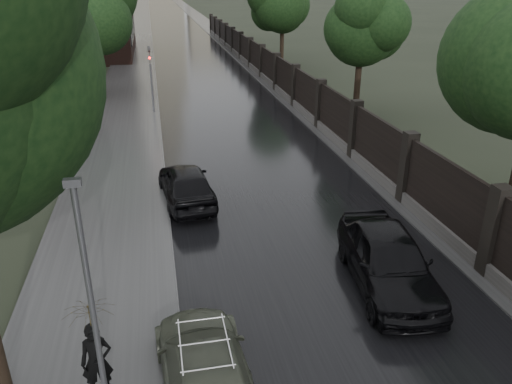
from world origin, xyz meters
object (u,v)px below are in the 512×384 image
object	(u,v)px
lamp_post	(94,318)
volga_sedan	(206,370)
tree_right_b	(362,30)
tree_right_c	(283,10)
car_right_near	(388,259)
traffic_light	(151,74)
hatchback_left	(186,184)
pedestrian_umbrella	(91,324)
tree_left_far	(88,18)

from	to	relation	value
lamp_post	volga_sedan	size ratio (longest dim) A/B	1.16
tree_right_b	tree_right_c	xyz separation A→B (m)	(0.00, 18.00, 0.00)
car_right_near	lamp_post	bearing A→B (deg)	-146.36
tree_right_c	volga_sedan	xyz separation A→B (m)	(-11.10, -37.84, -4.31)
tree_right_c	volga_sedan	size ratio (longest dim) A/B	1.59
tree_right_b	traffic_light	world-z (taller)	tree_right_b
tree_right_c	lamp_post	bearing A→B (deg)	-108.52
lamp_post	volga_sedan	distance (m)	2.79
lamp_post	traffic_light	bearing A→B (deg)	87.32
tree_right_b	volga_sedan	xyz separation A→B (m)	(-11.10, -19.84, -4.31)
tree_right_b	hatchback_left	world-z (taller)	tree_right_b
tree_right_c	traffic_light	bearing A→B (deg)	-128.18
car_right_near	tree_right_b	bearing A→B (deg)	77.44
tree_right_b	traffic_light	bearing A→B (deg)	165.76
traffic_light	pedestrian_umbrella	distance (m)	22.58
tree_left_far	tree_right_c	bearing A→B (deg)	32.83
traffic_light	hatchback_left	xyz separation A→B (m)	(1.02, -13.37, -1.67)
tree_right_b	pedestrian_umbrella	bearing A→B (deg)	-123.93
tree_left_far	car_right_near	world-z (taller)	tree_left_far
car_right_near	tree_left_far	bearing A→B (deg)	117.70
hatchback_left	volga_sedan	bearing A→B (deg)	82.64
traffic_light	pedestrian_umbrella	xyz separation A→B (m)	(-1.35, -22.54, -0.54)
tree_left_far	traffic_light	xyz separation A→B (m)	(3.70, -5.01, -2.84)
tree_right_b	tree_right_c	size ratio (longest dim) A/B	1.00
tree_right_b	hatchback_left	size ratio (longest dim) A/B	1.64
tree_left_far	traffic_light	bearing A→B (deg)	-53.53
tree_right_b	lamp_post	bearing A→B (deg)	-122.18
lamp_post	volga_sedan	xyz separation A→B (m)	(1.80, 0.66, -2.03)
tree_left_far	tree_right_c	distance (m)	18.45
tree_right_b	hatchback_left	xyz separation A→B (m)	(-10.78, -10.38, -4.22)
lamp_post	car_right_near	bearing A→B (deg)	26.99
tree_right_c	traffic_light	xyz separation A→B (m)	(-11.80, -15.01, -2.55)
hatchback_left	pedestrian_umbrella	bearing A→B (deg)	70.10
tree_left_far	traffic_light	world-z (taller)	tree_left_far
lamp_post	traffic_light	world-z (taller)	lamp_post
volga_sedan	car_right_near	bearing A→B (deg)	-153.98
tree_right_b	lamp_post	xyz separation A→B (m)	(-12.90, -20.50, -2.28)
hatchback_left	tree_right_b	bearing A→B (deg)	-141.56
hatchback_left	car_right_near	xyz separation A→B (m)	(4.88, -6.56, 0.08)
tree_right_c	pedestrian_umbrella	world-z (taller)	tree_right_c
tree_right_b	tree_right_c	distance (m)	18.00
traffic_light	volga_sedan	xyz separation A→B (m)	(0.70, -22.84, -1.76)
tree_left_far	tree_right_c	size ratio (longest dim) A/B	1.05
traffic_light	hatchback_left	bearing A→B (deg)	-85.66
tree_left_far	lamp_post	xyz separation A→B (m)	(2.60, -28.50, -2.57)
lamp_post	traffic_light	size ratio (longest dim) A/B	1.28
hatchback_left	car_right_near	size ratio (longest dim) A/B	0.90
pedestrian_umbrella	lamp_post	bearing A→B (deg)	-79.20
tree_right_c	traffic_light	world-z (taller)	tree_right_c
lamp_post	hatchback_left	size ratio (longest dim) A/B	1.20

